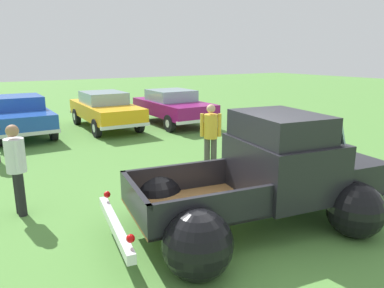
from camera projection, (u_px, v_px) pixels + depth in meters
name	position (u px, v px, depth m)	size (l,w,h in m)	color
ground_plane	(248.00, 226.00, 6.17)	(80.00, 80.00, 0.00)	#548C3D
vintage_pickup_truck	(269.00, 182.00, 6.13)	(4.84, 3.28, 1.96)	black
show_car_1	(19.00, 114.00, 12.92)	(1.95, 4.21, 1.43)	black
show_car_2	(105.00, 109.00, 14.29)	(1.86, 4.50, 1.43)	black
show_car_3	(173.00, 106.00, 15.12)	(1.97, 4.17, 1.43)	black
spectator_0	(16.00, 164.00, 6.43)	(0.37, 0.54, 1.67)	black
spectator_2	(211.00, 133.00, 9.06)	(0.49, 0.47, 1.67)	#4C4742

